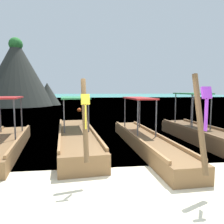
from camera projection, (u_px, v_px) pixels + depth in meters
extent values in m
plane|color=beige|center=(133.00, 193.00, 4.63)|extent=(120.00, 120.00, 0.00)
plane|color=#2DB29E|center=(88.00, 97.00, 65.43)|extent=(120.00, 120.00, 0.00)
cube|color=brown|center=(4.00, 146.00, 7.69)|extent=(1.86, 5.45, 0.46)
cube|color=#9F7246|center=(20.00, 137.00, 7.80)|extent=(0.71, 4.89, 0.10)
cylinder|color=#4C4C51|center=(15.00, 120.00, 7.57)|extent=(0.06, 0.06, 1.43)
cylinder|color=#4C4C51|center=(0.00, 115.00, 8.91)|extent=(0.06, 0.06, 1.43)
cylinder|color=#4C4C51|center=(22.00, 115.00, 9.12)|extent=(0.06, 0.06, 1.43)
cube|color=#AD2323|center=(6.00, 98.00, 8.17)|extent=(1.23, 1.92, 0.06)
cube|color=brown|center=(77.00, 138.00, 8.66)|extent=(2.00, 6.78, 0.56)
cube|color=#9F7246|center=(60.00, 131.00, 8.49)|extent=(0.68, 6.12, 0.10)
cube|color=#9F7246|center=(92.00, 130.00, 8.77)|extent=(0.68, 6.12, 0.10)
cylinder|color=brown|center=(85.00, 119.00, 5.14)|extent=(0.19, 0.74, 1.96)
cube|color=yellow|center=(85.00, 99.00, 4.94)|extent=(0.21, 0.15, 0.25)
cube|color=yellow|center=(86.00, 117.00, 4.96)|extent=(0.04, 0.08, 0.56)
cylinder|color=#4C4C51|center=(64.00, 116.00, 8.30)|extent=(0.05, 0.05, 1.29)
cylinder|color=#4C4C51|center=(89.00, 116.00, 8.51)|extent=(0.05, 0.05, 1.29)
cylinder|color=#4C4C51|center=(64.00, 111.00, 10.25)|extent=(0.05, 0.05, 1.29)
cylinder|color=#4C4C51|center=(84.00, 111.00, 10.46)|extent=(0.05, 0.05, 1.29)
cube|color=#2D844C|center=(75.00, 98.00, 9.31)|extent=(1.36, 2.31, 0.06)
cube|color=brown|center=(145.00, 142.00, 8.21)|extent=(1.33, 6.92, 0.47)
cube|color=#9F7246|center=(133.00, 135.00, 8.10)|extent=(0.38, 6.32, 0.10)
cube|color=#9F7246|center=(157.00, 134.00, 8.26)|extent=(0.38, 6.32, 0.10)
cylinder|color=brown|center=(200.00, 123.00, 4.58)|extent=(0.15, 0.69, 2.12)
cube|color=purple|center=(206.00, 93.00, 4.35)|extent=(0.21, 0.13, 0.25)
cube|color=purple|center=(206.00, 115.00, 4.37)|extent=(0.03, 0.08, 0.66)
cylinder|color=#4C4C51|center=(138.00, 119.00, 7.89)|extent=(0.05, 0.05, 1.37)
cylinder|color=#4C4C51|center=(156.00, 119.00, 8.01)|extent=(0.05, 0.05, 1.37)
cylinder|color=#4C4C51|center=(125.00, 113.00, 9.91)|extent=(0.05, 0.05, 1.37)
cylinder|color=#4C4C51|center=(140.00, 113.00, 10.03)|extent=(0.05, 0.05, 1.37)
cube|color=#AD2323|center=(139.00, 98.00, 8.89)|extent=(0.96, 2.30, 0.06)
cube|color=brown|center=(199.00, 135.00, 9.37)|extent=(1.50, 5.20, 0.55)
cube|color=brown|center=(187.00, 128.00, 9.24)|extent=(0.33, 4.73, 0.10)
cube|color=brown|center=(211.00, 127.00, 9.44)|extent=(0.33, 4.73, 0.10)
cylinder|color=#4C4C51|center=(192.00, 112.00, 9.07)|extent=(0.05, 0.05, 1.47)
cylinder|color=#4C4C51|center=(211.00, 112.00, 9.22)|extent=(0.05, 0.05, 1.47)
cylinder|color=#4C4C51|center=(175.00, 109.00, 10.58)|extent=(0.05, 0.05, 1.47)
cylinder|color=#4C4C51|center=(192.00, 109.00, 10.73)|extent=(0.05, 0.05, 1.47)
cube|color=#2D844C|center=(193.00, 94.00, 9.82)|extent=(1.13, 1.80, 0.06)
cone|color=#2D302B|center=(17.00, 72.00, 30.12)|extent=(9.90, 9.90, 9.38)
cone|color=#32352F|center=(47.00, 94.00, 31.89)|extent=(3.86, 3.86, 3.25)
sphere|color=#2D7A33|center=(16.00, 44.00, 29.73)|extent=(1.85, 1.85, 1.85)
sphere|color=#EA5119|center=(79.00, 110.00, 21.53)|extent=(0.42, 0.42, 0.42)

